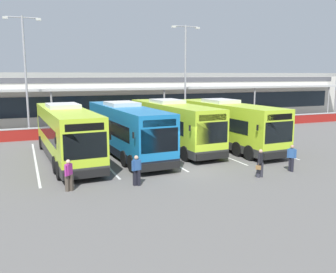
% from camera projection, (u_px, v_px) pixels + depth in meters
% --- Properties ---
extents(ground_plane, '(200.00, 200.00, 0.00)m').
position_uv_depth(ground_plane, '(185.00, 170.00, 22.07)').
color(ground_plane, '#605E5B').
extents(terminal_building, '(70.00, 13.00, 6.00)m').
position_uv_depth(terminal_building, '(97.00, 96.00, 46.16)').
color(terminal_building, beige).
rests_on(terminal_building, ground).
extents(red_barrier_wall, '(60.00, 0.40, 1.10)m').
position_uv_depth(red_barrier_wall, '(123.00, 129.00, 35.23)').
color(red_barrier_wall, maroon).
rests_on(red_barrier_wall, ground).
extents(coach_bus_leftmost, '(3.39, 12.26, 3.78)m').
position_uv_depth(coach_bus_leftmost, '(66.00, 134.00, 24.40)').
color(coach_bus_leftmost, '#B7DB2D').
rests_on(coach_bus_leftmost, ground).
extents(coach_bus_left_centre, '(3.39, 12.26, 3.78)m').
position_uv_depth(coach_bus_left_centre, '(126.00, 130.00, 26.01)').
color(coach_bus_left_centre, '#1972B7').
rests_on(coach_bus_left_centre, ground).
extents(coach_bus_centre, '(3.39, 12.26, 3.78)m').
position_uv_depth(coach_bus_centre, '(172.00, 125.00, 28.68)').
color(coach_bus_centre, '#B7DB2D').
rests_on(coach_bus_centre, ground).
extents(coach_bus_right_centre, '(3.39, 12.26, 3.78)m').
position_uv_depth(coach_bus_right_centre, '(227.00, 125.00, 28.93)').
color(coach_bus_right_centre, '#B7DB2D').
rests_on(coach_bus_right_centre, ground).
extents(bay_stripe_far_west, '(0.14, 13.00, 0.01)m').
position_uv_depth(bay_stripe_far_west, '(35.00, 161.00, 24.46)').
color(bay_stripe_far_west, silver).
rests_on(bay_stripe_far_west, ground).
extents(bay_stripe_west, '(0.14, 13.00, 0.01)m').
position_uv_depth(bay_stripe_west, '(97.00, 156.00, 26.01)').
color(bay_stripe_west, silver).
rests_on(bay_stripe_west, ground).
extents(bay_stripe_mid_west, '(0.14, 13.00, 0.01)m').
position_uv_depth(bay_stripe_mid_west, '(152.00, 151.00, 27.56)').
color(bay_stripe_mid_west, silver).
rests_on(bay_stripe_mid_west, ground).
extents(bay_stripe_centre, '(0.14, 13.00, 0.01)m').
position_uv_depth(bay_stripe_centre, '(201.00, 147.00, 29.11)').
color(bay_stripe_centre, silver).
rests_on(bay_stripe_centre, ground).
extents(bay_stripe_mid_east, '(0.14, 13.00, 0.01)m').
position_uv_depth(bay_stripe_mid_east, '(246.00, 143.00, 30.66)').
color(bay_stripe_mid_east, silver).
rests_on(bay_stripe_mid_east, ground).
extents(pedestrian_with_handbag, '(0.61, 0.52, 1.62)m').
position_uv_depth(pedestrian_with_handbag, '(260.00, 163.00, 20.36)').
color(pedestrian_with_handbag, '#33333D').
rests_on(pedestrian_with_handbag, ground).
extents(pedestrian_in_dark_coat, '(0.43, 0.46, 1.62)m').
position_uv_depth(pedestrian_in_dark_coat, '(69.00, 174.00, 17.94)').
color(pedestrian_in_dark_coat, '#4C4238').
rests_on(pedestrian_in_dark_coat, ground).
extents(pedestrian_child, '(0.54, 0.29, 1.62)m').
position_uv_depth(pedestrian_child, '(136.00, 169.00, 18.84)').
color(pedestrian_child, black).
rests_on(pedestrian_child, ground).
extents(pedestrian_near_bin, '(0.43, 0.46, 1.62)m').
position_uv_depth(pedestrian_near_bin, '(292.00, 157.00, 21.64)').
color(pedestrian_near_bin, black).
rests_on(pedestrian_near_bin, ground).
extents(lamp_post_west, '(3.24, 0.28, 11.00)m').
position_uv_depth(lamp_post_west, '(25.00, 69.00, 33.28)').
color(lamp_post_west, '#9E9EA3').
rests_on(lamp_post_west, ground).
extents(lamp_post_centre, '(3.24, 0.28, 11.00)m').
position_uv_depth(lamp_post_centre, '(185.00, 70.00, 39.35)').
color(lamp_post_centre, '#9E9EA3').
rests_on(lamp_post_centre, ground).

